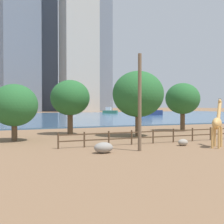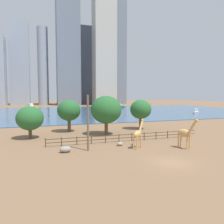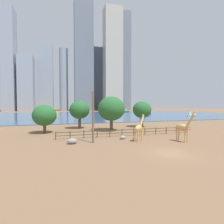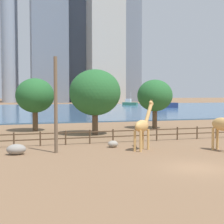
# 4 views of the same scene
# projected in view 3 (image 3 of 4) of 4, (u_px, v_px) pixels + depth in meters

# --- Properties ---
(ground_plane) EXTENTS (400.00, 400.00, 0.00)m
(ground_plane) POSITION_uv_depth(u_px,v_px,m) (84.00, 115.00, 96.84)
(ground_plane) COLOR brown
(harbor_water) EXTENTS (180.00, 86.00, 0.20)m
(harbor_water) POSITION_uv_depth(u_px,v_px,m) (84.00, 115.00, 93.96)
(harbor_water) COLOR #3D6084
(harbor_water) RESTS_ON ground
(giraffe_tall) EXTENTS (2.68, 2.34, 4.21)m
(giraffe_tall) POSITION_uv_depth(u_px,v_px,m) (139.00, 128.00, 26.85)
(giraffe_tall) COLOR tan
(giraffe_tall) RESTS_ON ground
(giraffe_companion) EXTENTS (1.51, 3.29, 4.57)m
(giraffe_companion) POSITION_uv_depth(u_px,v_px,m) (183.00, 127.00, 26.26)
(giraffe_companion) COLOR tan
(giraffe_companion) RESTS_ON ground
(utility_pole) EXTENTS (0.28, 0.28, 7.56)m
(utility_pole) POSITION_uv_depth(u_px,v_px,m) (93.00, 117.00, 25.63)
(utility_pole) COLOR brown
(utility_pole) RESTS_ON ground
(boulder_near_fence) EXTENTS (0.91, 0.78, 0.58)m
(boulder_near_fence) POSITION_uv_depth(u_px,v_px,m) (123.00, 137.00, 28.45)
(boulder_near_fence) COLOR gray
(boulder_near_fence) RESTS_ON ground
(boulder_by_pole) EXTENTS (1.47, 1.08, 0.81)m
(boulder_by_pole) POSITION_uv_depth(u_px,v_px,m) (72.00, 141.00, 25.00)
(boulder_by_pole) COLOR gray
(boulder_by_pole) RESTS_ON ground
(enclosure_fence) EXTENTS (26.12, 0.14, 1.30)m
(enclosure_fence) POSITION_uv_depth(u_px,v_px,m) (130.00, 132.00, 31.56)
(enclosure_fence) COLOR #4C3826
(enclosure_fence) RESTS_ON ground
(tree_left_large) EXTENTS (4.62, 4.62, 5.61)m
(tree_left_large) POSITION_uv_depth(u_px,v_px,m) (44.00, 115.00, 34.35)
(tree_left_large) COLOR brown
(tree_left_large) RESTS_ON ground
(tree_center_broad) EXTENTS (4.66, 4.66, 6.49)m
(tree_center_broad) POSITION_uv_depth(u_px,v_px,m) (142.00, 110.00, 44.00)
(tree_center_broad) COLOR brown
(tree_center_broad) RESTS_ON ground
(tree_right_tall) EXTENTS (4.72, 4.72, 6.54)m
(tree_right_tall) POSITION_uv_depth(u_px,v_px,m) (80.00, 110.00, 41.11)
(tree_right_tall) COLOR brown
(tree_right_tall) RESTS_ON ground
(tree_left_small) EXTENTS (5.80, 5.80, 7.39)m
(tree_left_small) POSITION_uv_depth(u_px,v_px,m) (111.00, 109.00, 37.46)
(tree_left_small) COLOR brown
(tree_left_small) RESTS_ON ground
(boat_ferry) EXTENTS (4.13, 4.86, 4.27)m
(boat_ferry) POSITION_uv_depth(u_px,v_px,m) (190.00, 115.00, 80.24)
(boat_ferry) COLOR silver
(boat_ferry) RESTS_ON harbor_water
(boat_sailboat) EXTENTS (7.95, 3.29, 3.43)m
(boat_sailboat) POSITION_uv_depth(u_px,v_px,m) (143.00, 112.00, 102.44)
(boat_sailboat) COLOR navy
(boat_sailboat) RESTS_ON harbor_water
(boat_tug) EXTENTS (6.63, 8.03, 7.00)m
(boat_tug) POSITION_uv_depth(u_px,v_px,m) (52.00, 112.00, 103.69)
(boat_tug) COLOR gold
(boat_tug) RESTS_ON harbor_water
(boat_barge) EXTENTS (5.38, 4.97, 4.86)m
(boat_barge) POSITION_uv_depth(u_px,v_px,m) (125.00, 111.00, 124.86)
(boat_barge) COLOR #337259
(boat_barge) RESTS_ON harbor_water
(skyline_tower_needle) EXTENTS (17.23, 12.20, 101.61)m
(skyline_tower_needle) POSITION_uv_depth(u_px,v_px,m) (84.00, 57.00, 164.71)
(skyline_tower_needle) COLOR slate
(skyline_tower_needle) RESTS_ON ground
(skyline_block_central) EXTENTS (14.51, 15.25, 64.60)m
(skyline_block_central) POSITION_uv_depth(u_px,v_px,m) (45.00, 78.00, 174.20)
(skyline_block_central) COLOR #939EAD
(skyline_block_central) RESTS_ON ground
(skyline_tower_glass) EXTENTS (9.59, 15.99, 88.32)m
(skyline_tower_glass) POSITION_uv_depth(u_px,v_px,m) (9.00, 60.00, 150.53)
(skyline_tower_glass) COLOR #939EAD
(skyline_tower_glass) RESTS_ON ground
(skyline_block_left) EXTENTS (12.57, 14.83, 48.73)m
(skyline_block_left) POSITION_uv_depth(u_px,v_px,m) (26.00, 84.00, 155.23)
(skyline_block_left) COLOR #939EAD
(skyline_block_left) RESTS_ON ground
(skyline_block_right) EXTENTS (8.09, 8.09, 59.58)m
(skyline_block_right) POSITION_uv_depth(u_px,v_px,m) (64.00, 80.00, 168.62)
(skyline_block_right) COLOR #939EAD
(skyline_block_right) RESTS_ON ground
(skyline_tower_short) EXTENTS (16.41, 12.09, 94.85)m
(skyline_tower_short) POSITION_uv_depth(u_px,v_px,m) (113.00, 60.00, 162.78)
(skyline_tower_short) COLOR #B7B2A8
(skyline_tower_short) RESTS_ON ground
(skyline_block_wide) EXTENTS (12.08, 15.23, 102.70)m
(skyline_block_wide) POSITION_uv_depth(u_px,v_px,m) (123.00, 62.00, 187.40)
(skyline_block_wide) COLOR slate
(skyline_block_wide) RESTS_ON ground
(skyline_tower_far) EXTENTS (11.60, 13.86, 64.37)m
(skyline_tower_far) POSITION_uv_depth(u_px,v_px,m) (96.00, 80.00, 183.77)
(skyline_tower_far) COLOR slate
(skyline_tower_far) RESTS_ON ground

